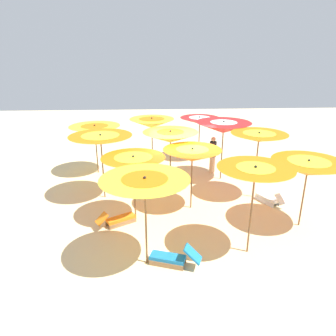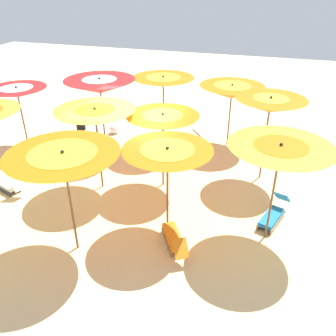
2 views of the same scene
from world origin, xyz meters
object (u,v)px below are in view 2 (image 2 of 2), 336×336
Objects in this scene: beach_umbrella_1 at (270,105)px; beach_ball at (114,129)px; lounger_0 at (8,185)px; lounger_3 at (273,214)px; beach_umbrella_6 at (64,160)px; beach_umbrella_0 at (280,154)px; beachgoer_0 at (81,127)px; beach_umbrella_11 at (17,92)px; lounger_2 at (183,138)px; beach_umbrella_5 at (163,82)px; beach_umbrella_7 at (95,117)px; beach_umbrella_3 at (167,156)px; beach_umbrella_4 at (163,122)px; lounger_1 at (174,239)px; beach_umbrella_2 at (232,92)px; beach_umbrella_8 at (100,86)px.

beach_ball is at bearing 162.74° from beach_umbrella_1.
lounger_3 reaches higher than lounger_0.
beach_umbrella_1 is 5.70m from beach_umbrella_6.
beach_umbrella_0 is 7.06m from beachgoer_0.
beach_umbrella_11 is 1.77× the size of lounger_2.
beach_umbrella_5 is at bearing 17.06° from beach_umbrella_11.
beach_umbrella_5 is 1.52× the size of beachgoer_0.
beach_ball is at bearing 142.86° from beach_umbrella_0.
beach_umbrella_5 is 1.05× the size of beach_umbrella_7.
beach_umbrella_3 is 0.92× the size of beach_umbrella_7.
beach_umbrella_7 is 5.12m from lounger_3.
beach_umbrella_11 is 1.59× the size of lounger_3.
lounger_2 is at bearing 93.49° from beach_umbrella_4.
beach_umbrella_3 is 1.33× the size of beachgoer_0.
beach_umbrella_5 is 5.61m from lounger_1.
beach_umbrella_0 is 7.30m from lounger_0.
lounger_1 is at bearing -66.99° from beach_umbrella_4.
beach_umbrella_0 is 3.36m from beach_umbrella_4.
beach_ball is at bearing -85.64° from lounger_0.
beach_umbrella_5 is 1.16× the size of beach_umbrella_11.
beachgoer_0 is at bearing 18.38° from lounger_1.
lounger_3 is at bearing -67.01° from beach_umbrella_2.
beach_umbrella_7 reaches higher than beach_umbrella_11.
beach_umbrella_8 is 2.49m from beach_ball.
lounger_1 is 0.92× the size of lounger_3.
beach_umbrella_1 is 6.14m from beachgoer_0.
beach_umbrella_5 is at bearing 133.46° from beach_umbrella_0.
beach_ball is at bearing 102.87° from beach_umbrella_8.
beach_umbrella_0 is 6.94× the size of beach_ball.
lounger_0 is 5.14m from lounger_1.
beach_umbrella_4 is 1.80× the size of lounger_2.
beach_umbrella_3 is 6.30× the size of beach_ball.
beach_umbrella_8 reaches higher than lounger_0.
beachgoer_0 is (-2.30, 4.48, -1.36)m from beach_umbrella_6.
beach_umbrella_4 reaches higher than lounger_0.
beach_umbrella_11 is 5.75m from lounger_2.
beach_umbrella_2 is 6.82m from beach_umbrella_6.
beach_umbrella_8 is 1.85× the size of lounger_3.
lounger_0 is 0.85× the size of lounger_3.
lounger_1 is at bearing 18.56° from beach_umbrella_6.
beach_umbrella_6 reaches higher than lounger_1.
beach_ball is (-2.15, 0.51, -2.12)m from beach_umbrella_5.
beach_umbrella_8 is 5.79m from lounger_1.
beachgoer_0 is at bearing 141.11° from beach_umbrella_3.
lounger_1 reaches higher than beach_ball.
beach_umbrella_2 is at bearing -119.69° from lounger_0.
beach_umbrella_4 is 0.87× the size of beach_umbrella_8.
lounger_0 is at bearing -157.51° from beach_umbrella_7.
beach_umbrella_3 is (-2.28, -0.39, -0.19)m from beach_umbrella_0.
beach_umbrella_8 reaches higher than beach_umbrella_4.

